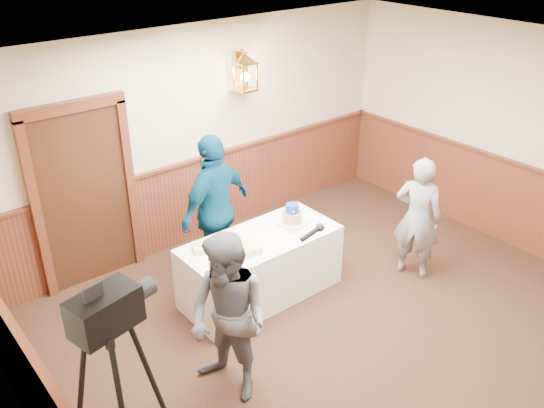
{
  "coord_description": "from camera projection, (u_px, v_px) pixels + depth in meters",
  "views": [
    {
      "loc": [
        -3.62,
        -2.4,
        3.97
      ],
      "look_at": [
        -0.29,
        1.7,
        1.25
      ],
      "focal_mm": 38.0,
      "sensor_mm": 36.0,
      "label": 1
    }
  ],
  "objects": [
    {
      "name": "ground",
      "position": [
        407.0,
        374.0,
        5.51
      ],
      "size": [
        7.0,
        7.0,
        0.0
      ],
      "primitive_type": "plane",
      "color": "black",
      "rests_on": "ground"
    },
    {
      "name": "room_shell",
      "position": [
        381.0,
        219.0,
        5.09
      ],
      "size": [
        6.02,
        7.02,
        2.81
      ],
      "color": "#C7B895",
      "rests_on": "ground"
    },
    {
      "name": "display_table",
      "position": [
        261.0,
        267.0,
        6.49
      ],
      "size": [
        1.8,
        0.8,
        0.75
      ],
      "primitive_type": "cube",
      "color": "white",
      "rests_on": "ground"
    },
    {
      "name": "tiered_cake",
      "position": [
        292.0,
        217.0,
        6.51
      ],
      "size": [
        0.28,
        0.28,
        0.27
      ],
      "rotation": [
        0.0,
        0.0,
        0.06
      ],
      "color": "#FFF0C0",
      "rests_on": "display_table"
    },
    {
      "name": "sheet_cake_yellow",
      "position": [
        240.0,
        250.0,
        6.02
      ],
      "size": [
        0.42,
        0.34,
        0.08
      ],
      "primitive_type": "cube",
      "rotation": [
        0.0,
        0.0,
        -0.14
      ],
      "color": "#D4CD7E",
      "rests_on": "display_table"
    },
    {
      "name": "sheet_cake_green",
      "position": [
        205.0,
        247.0,
        6.08
      ],
      "size": [
        0.32,
        0.3,
        0.06
      ],
      "primitive_type": "cube",
      "rotation": [
        0.0,
        0.0,
        -0.43
      ],
      "color": "#B0E19F",
      "rests_on": "display_table"
    },
    {
      "name": "interviewer",
      "position": [
        229.0,
        319.0,
        4.97
      ],
      "size": [
        1.55,
        0.89,
        1.62
      ],
      "rotation": [
        0.0,
        0.0,
        -1.38
      ],
      "color": "#5A5C64",
      "rests_on": "ground"
    },
    {
      "name": "baker",
      "position": [
        418.0,
        218.0,
        6.71
      ],
      "size": [
        0.56,
        0.65,
        1.52
      ],
      "primitive_type": "imported",
      "rotation": [
        0.0,
        0.0,
        2.0
      ],
      "color": "gray",
      "rests_on": "ground"
    },
    {
      "name": "assistant_p",
      "position": [
        216.0,
        209.0,
        6.59
      ],
      "size": [
        1.14,
        0.69,
        1.81
      ],
      "primitive_type": "imported",
      "rotation": [
        0.0,
        0.0,
        3.39
      ],
      "color": "navy",
      "rests_on": "ground"
    }
  ]
}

